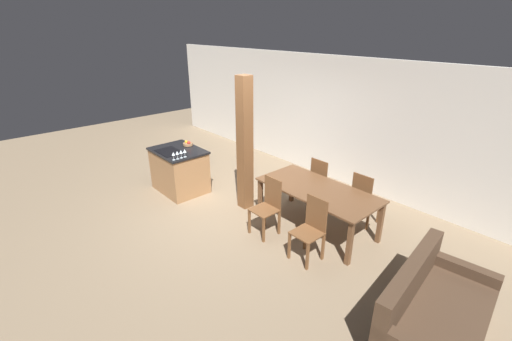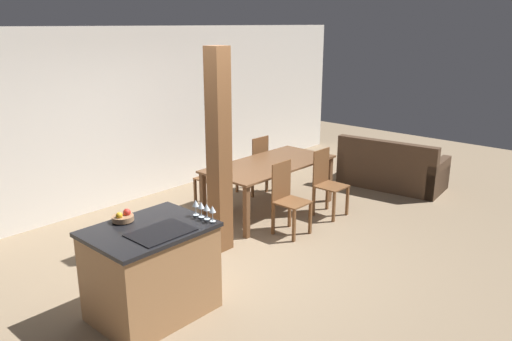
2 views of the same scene
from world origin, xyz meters
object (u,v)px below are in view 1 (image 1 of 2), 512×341
at_px(dining_table, 318,193).
at_px(dining_chair_far_left, 322,182).
at_px(kitchen_island, 180,170).
at_px(couch, 434,316).
at_px(wine_glass_middle, 177,153).
at_px(wine_glass_far, 181,152).
at_px(wine_glass_end, 185,151).
at_px(dining_chair_near_right, 311,228).
at_px(timber_post, 245,145).
at_px(dining_chair_near_left, 268,206).
at_px(dining_chair_far_right, 364,198).
at_px(fruit_bowl, 188,144).
at_px(wine_glass_near, 173,154).

relative_size(dining_table, dining_chair_far_left, 2.10).
distance_m(kitchen_island, couch, 5.20).
distance_m(wine_glass_middle, wine_glass_far, 0.08).
bearing_deg(dining_table, wine_glass_end, -155.44).
bearing_deg(dining_chair_near_right, wine_glass_far, -170.79).
bearing_deg(wine_glass_end, couch, 3.65).
height_order(couch, timber_post, timber_post).
height_order(dining_chair_near_left, dining_chair_far_right, same).
xyz_separation_m(wine_glass_middle, dining_chair_far_right, (2.85, 1.96, -0.53)).
bearing_deg(dining_chair_far_left, wine_glass_end, 43.05).
height_order(fruit_bowl, timber_post, timber_post).
xyz_separation_m(kitchen_island, timber_post, (1.47, 0.58, 0.79)).
relative_size(wine_glass_near, timber_post, 0.06).
bearing_deg(fruit_bowl, dining_chair_near_left, -0.62).
relative_size(wine_glass_end, dining_chair_near_left, 0.16).
height_order(dining_chair_near_left, dining_chair_near_right, same).
xyz_separation_m(couch, timber_post, (-3.73, 0.39, 0.96)).
relative_size(dining_chair_far_left, dining_chair_far_right, 1.00).
relative_size(wine_glass_end, dining_chair_far_left, 0.16).
relative_size(wine_glass_middle, dining_chair_near_left, 0.16).
height_order(fruit_bowl, dining_chair_far_left, fruit_bowl).
height_order(dining_chair_far_left, couch, dining_chair_far_left).
bearing_deg(dining_chair_near_left, fruit_bowl, 179.38).
distance_m(fruit_bowl, dining_chair_far_right, 3.72).
bearing_deg(fruit_bowl, wine_glass_middle, -45.23).
bearing_deg(wine_glass_far, kitchen_island, 158.23).
relative_size(wine_glass_middle, couch, 0.09).
relative_size(wine_glass_far, dining_chair_far_left, 0.16).
height_order(wine_glass_far, wine_glass_end, same).
bearing_deg(dining_chair_far_left, dining_table, 122.91).
xyz_separation_m(fruit_bowl, wine_glass_far, (0.57, -0.49, 0.08)).
xyz_separation_m(dining_chair_near_left, timber_post, (-0.95, 0.31, 0.74)).
relative_size(dining_table, dining_chair_near_right, 2.10).
height_order(dining_chair_near_left, timber_post, timber_post).
bearing_deg(dining_table, wine_glass_far, -153.86).
bearing_deg(dining_table, dining_chair_far_right, 57.09).
bearing_deg(timber_post, dining_chair_far_left, 49.57).
relative_size(wine_glass_far, dining_chair_near_right, 0.16).
bearing_deg(wine_glass_far, dining_chair_near_right, 9.21).
height_order(wine_glass_far, couch, wine_glass_far).
bearing_deg(couch, dining_chair_near_left, 81.41).
distance_m(kitchen_island, timber_post, 1.77).
bearing_deg(dining_chair_near_right, couch, -2.50).
height_order(dining_chair_far_right, timber_post, timber_post).
bearing_deg(fruit_bowl, wine_glass_end, -35.85).
bearing_deg(fruit_bowl, dining_chair_far_right, 22.21).
height_order(dining_table, dining_chair_near_right, dining_chair_near_right).
bearing_deg(dining_chair_near_left, dining_chair_far_right, 57.09).
relative_size(wine_glass_end, timber_post, 0.06).
bearing_deg(fruit_bowl, wine_glass_near, -49.01).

